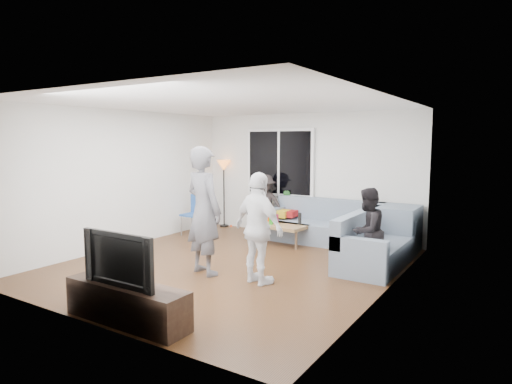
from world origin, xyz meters
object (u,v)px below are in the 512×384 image
Objects in this scene: sofa_right_section at (377,240)px; spectator_right at (367,231)px; player_left at (204,211)px; sofa_back_section at (322,222)px; tv_console at (127,303)px; coffee_table at (279,234)px; television at (125,258)px; player_right at (259,229)px; spectator_back at (265,205)px; side_chair at (192,215)px; floor_lamp at (224,194)px.

spectator_right is at bearing -180.00° from sofa_right_section.
sofa_back_section is at bearing -88.17° from player_left.
player_left is 2.09m from tv_console.
television is (0.41, -4.22, 0.54)m from coffee_table.
player_right is 1.52× the size of television.
player_left is at bearing -84.49° from spectator_back.
player_right reaches higher than sofa_back_section.
sofa_back_section is at bearing -8.57° from spectator_back.
coffee_table is at bearing -102.22° from spectator_right.
television is (2.40, -3.95, 0.31)m from side_chair.
player_left is (-0.69, -2.87, 0.55)m from sofa_back_section.
coffee_table is (-0.67, -0.55, -0.22)m from sofa_back_section.
side_chair reaches higher than sofa_back_section.
floor_lamp reaches higher than tv_console.
television is (-0.26, -4.77, 0.32)m from sofa_back_section.
spectator_back reaches higher than side_chair.
coffee_table is at bearing -48.19° from spectator_back.
coffee_table is 2.53m from player_right.
tv_console is (2.40, -3.95, -0.21)m from side_chair.
floor_lamp is 0.97× the size of tv_console.
side_chair is (-2.66, -0.82, 0.01)m from sofa_back_section.
side_chair is at bearing -30.67° from player_left.
player_left is (1.97, -3.19, 0.19)m from floor_lamp.
spectator_right is at bearing 62.48° from tv_console.
floor_lamp is at bearing 93.25° from side_chair.
floor_lamp is at bearing 156.11° from coffee_table.
coffee_table is (-2.08, 0.46, -0.22)m from sofa_right_section.
sofa_back_section and sofa_right_section have the same top height.
sofa_back_section is 4.79m from television.
tv_console is 0.52m from television.
sofa_back_section is 1.44× the size of tv_console.
spectator_right is (2.10, 1.31, -0.31)m from player_left.
player_right is at bearing -84.67° from sofa_back_section.
sofa_back_section is at bearing 20.42° from side_chair.
television is at bearing -84.56° from spectator_back.
spectator_back reaches higher than tv_console.
player_right is at bearing 147.73° from sofa_right_section.
coffee_table is 2.02m from side_chair.
television is (-0.53, -1.94, -0.05)m from player_right.
player_right is (0.26, -2.83, 0.37)m from sofa_back_section.
sofa_back_section is 1.74× the size of spectator_right.
floor_lamp is (-2.66, 0.33, 0.36)m from sofa_back_section.
sofa_right_section is at bearing 65.98° from television.
tv_console is (-0.53, -1.94, -0.57)m from player_right.
sofa_right_section reaches higher than coffee_table.
sofa_back_section is at bearing -124.35° from spectator_right.
tv_console is at bearing -13.97° from spectator_right.
coffee_table is 2.36m from spectator_right.
coffee_table is 4.27m from television.
spectator_right is (1.41, -1.56, 0.24)m from sofa_back_section.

